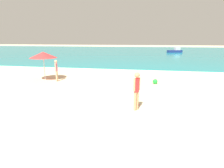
% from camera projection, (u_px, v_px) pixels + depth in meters
% --- Properties ---
extents(ground, '(200.00, 200.00, 0.00)m').
position_uv_depth(ground, '(68.00, 141.00, 5.74)').
color(ground, beige).
extents(water, '(160.00, 60.00, 0.06)m').
position_uv_depth(water, '(138.00, 51.00, 48.04)').
color(water, teal).
rests_on(water, ground).
extents(person_standing, '(0.27, 0.33, 1.71)m').
position_uv_depth(person_standing, '(137.00, 89.00, 8.05)').
color(person_standing, tan).
rests_on(person_standing, ground).
extents(frisbee, '(0.27, 0.27, 0.03)m').
position_uv_depth(frisbee, '(137.00, 105.00, 8.91)').
color(frisbee, '#E51E4C').
rests_on(frisbee, ground).
extents(person_distant, '(0.21, 0.37, 1.62)m').
position_uv_depth(person_distant, '(56.00, 69.00, 13.75)').
color(person_distant, '#DDAD84').
rests_on(person_distant, ground).
extents(boat_far, '(3.66, 2.48, 1.19)m').
position_uv_depth(boat_far, '(175.00, 51.00, 43.54)').
color(boat_far, navy).
rests_on(boat_far, water).
extents(beach_ball, '(0.35, 0.35, 0.35)m').
position_uv_depth(beach_ball, '(155.00, 81.00, 13.09)').
color(beach_ball, green).
rests_on(beach_ball, ground).
extents(beach_umbrella, '(2.05, 2.05, 2.18)m').
position_uv_depth(beach_umbrella, '(43.00, 55.00, 13.95)').
color(beach_umbrella, '#B7B7BC').
rests_on(beach_umbrella, ground).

